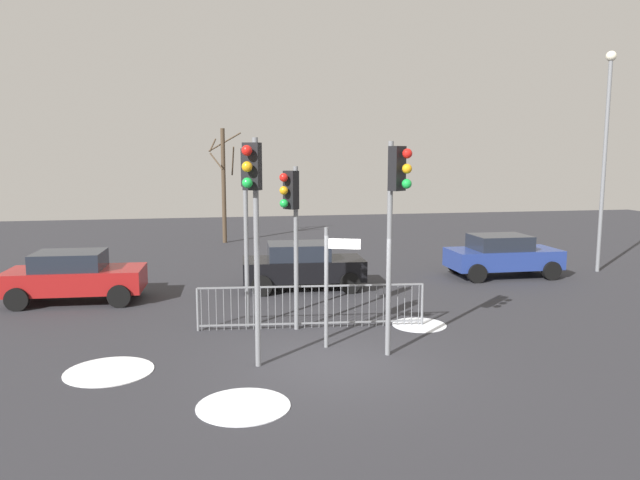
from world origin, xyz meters
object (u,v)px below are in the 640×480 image
object	(u,v)px
traffic_light_foreground_left	(253,201)
car_black_near	(302,265)
direction_sign_post	(329,280)
traffic_light_mid_right	(292,211)
bare_tree_left	(224,182)
car_red_far	(74,276)
street_lamp	(606,142)
traffic_light_rear_right	(396,201)
car_blue_mid	(502,255)
traffic_light_foreground_right	(249,195)

from	to	relation	value
traffic_light_foreground_left	car_black_near	size ratio (longest dim) A/B	1.17
traffic_light_foreground_left	direction_sign_post	distance (m)	2.70
traffic_light_mid_right	bare_tree_left	size ratio (longest dim) A/B	0.72
car_red_far	street_lamp	size ratio (longest dim) A/B	0.50
traffic_light_rear_right	car_blue_mid	world-z (taller)	traffic_light_rear_right
traffic_light_foreground_right	traffic_light_mid_right	size ratio (longest dim) A/B	1.13
traffic_light_foreground_left	direction_sign_post	world-z (taller)	traffic_light_foreground_left
traffic_light_rear_right	car_blue_mid	xyz separation A→B (m)	(6.33, 7.43, -2.53)
traffic_light_mid_right	car_blue_mid	distance (m)	9.88
direction_sign_post	car_red_far	bearing A→B (deg)	160.48
car_black_near	car_red_far	distance (m)	6.75
car_blue_mid	direction_sign_post	bearing A→B (deg)	-138.08
car_red_far	bare_tree_left	xyz separation A→B (m)	(4.67, 11.31, 2.16)
traffic_light_foreground_right	car_blue_mid	size ratio (longest dim) A/B	1.17
bare_tree_left	car_blue_mid	bearing A→B (deg)	-47.80
traffic_light_foreground_right	street_lamp	distance (m)	14.00
traffic_light_rear_right	traffic_light_foreground_left	bearing A→B (deg)	-30.85
bare_tree_left	street_lamp	bearing A→B (deg)	-37.23
traffic_light_foreground_right	bare_tree_left	bearing A→B (deg)	-120.82
traffic_light_foreground_right	car_red_far	xyz separation A→B (m)	(-4.81, 3.63, -2.51)
traffic_light_foreground_right	traffic_light_foreground_left	bearing A→B (deg)	56.11
car_black_near	traffic_light_foreground_left	bearing A→B (deg)	-103.26
direction_sign_post	car_black_near	xyz separation A→B (m)	(0.34, 5.96, -0.75)
traffic_light_mid_right	traffic_light_rear_right	distance (m)	2.94
car_blue_mid	car_black_near	world-z (taller)	same
car_blue_mid	car_red_far	bearing A→B (deg)	-174.76
traffic_light_mid_right	traffic_light_rear_right	xyz separation A→B (m)	(1.82, -2.28, 0.40)
direction_sign_post	street_lamp	world-z (taller)	street_lamp
car_blue_mid	bare_tree_left	xyz separation A→B (m)	(-9.26, 10.21, 2.16)
traffic_light_foreground_right	car_red_far	size ratio (longest dim) A/B	1.15
traffic_light_foreground_right	traffic_light_mid_right	distance (m)	1.12
traffic_light_foreground_right	bare_tree_left	xyz separation A→B (m)	(-0.14, 14.95, -0.35)
direction_sign_post	traffic_light_rear_right	bearing A→B (deg)	-13.79
traffic_light_mid_right	traffic_light_rear_right	world-z (taller)	traffic_light_rear_right
traffic_light_foreground_right	direction_sign_post	distance (m)	3.02
traffic_light_foreground_left	car_red_far	size ratio (longest dim) A/B	1.18
traffic_light_mid_right	bare_tree_left	distance (m)	15.41
street_lamp	bare_tree_left	distance (m)	16.63
traffic_light_foreground_left	traffic_light_rear_right	bearing A→B (deg)	-149.96
traffic_light_foreground_right	car_black_near	size ratio (longest dim) A/B	1.15
car_black_near	traffic_light_mid_right	bearing A→B (deg)	-98.87
car_black_near	car_red_far	bearing A→B (deg)	-172.88
traffic_light_foreground_left	direction_sign_post	xyz separation A→B (m)	(1.71, 1.02, -1.83)
direction_sign_post	car_black_near	bearing A→B (deg)	107.84
traffic_light_rear_right	bare_tree_left	size ratio (longest dim) A/B	0.82
car_red_far	car_blue_mid	bearing A→B (deg)	7.27
traffic_light_rear_right	direction_sign_post	world-z (taller)	traffic_light_rear_right
bare_tree_left	traffic_light_foreground_right	bearing A→B (deg)	-89.45
direction_sign_post	car_red_far	world-z (taller)	direction_sign_post
car_red_far	street_lamp	world-z (taller)	street_lamp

